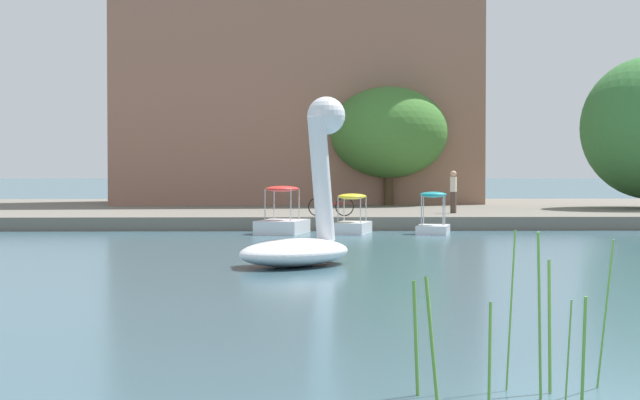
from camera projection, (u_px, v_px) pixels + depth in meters
name	position (u px, v px, depth m)	size (l,w,h in m)	color
shore_bank_far	(349.00, 211.00, 50.49)	(112.41, 25.09, 0.49)	#6B665B
swan_boat	(303.00, 221.00, 24.13)	(3.45, 3.70, 3.88)	white
pedal_boat_teal	(433.00, 221.00, 36.14)	(1.39, 1.93, 1.44)	white
pedal_boat_yellow	(352.00, 220.00, 36.34)	(1.50, 2.16, 1.37)	white
pedal_boat_red	(282.00, 220.00, 36.29)	(1.96, 2.55, 1.63)	white
tree_broadleaf_left	(389.00, 132.00, 51.07)	(7.92, 7.88, 5.71)	#4C3823
person_on_path	(453.00, 190.00, 41.52)	(0.28, 0.26, 1.66)	#47382D
bicycle_parked	(331.00, 207.00, 38.76)	(1.69, 0.20, 0.71)	black
apartment_block	(292.00, 51.00, 55.00)	(18.21, 8.72, 15.74)	#996B56
reed_clump_foreground	(508.00, 334.00, 9.95)	(1.99, 1.16, 1.58)	#568E38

